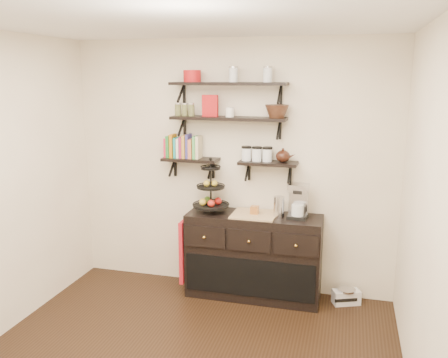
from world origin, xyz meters
TOP-DOWN VIEW (x-y plane):
  - ceiling at (0.00, 0.00)m, footprint 3.50×3.50m
  - back_wall at (0.00, 1.75)m, footprint 3.50×0.02m
  - right_wall at (1.75, 0.00)m, footprint 0.02×3.50m
  - shelf_top at (0.00, 1.62)m, footprint 1.20×0.27m
  - shelf_mid at (0.00, 1.62)m, footprint 1.20×0.27m
  - shelf_low_left at (-0.42, 1.63)m, footprint 0.60×0.25m
  - shelf_low_right at (0.42, 1.63)m, footprint 0.60×0.25m
  - cookbooks at (-0.49, 1.63)m, footprint 0.40×0.15m
  - glass_canisters at (0.30, 1.63)m, footprint 0.32×0.10m
  - sideboard at (0.30, 1.51)m, footprint 1.40×0.50m
  - fruit_stand at (-0.16, 1.52)m, footprint 0.38×0.38m
  - candle at (0.31, 1.51)m, footprint 0.08×0.08m
  - coffee_maker at (0.75, 1.54)m, footprint 0.21×0.20m
  - thermal_carafe at (0.56, 1.49)m, footprint 0.11×0.11m
  - apron at (-0.43, 1.41)m, footprint 0.04×0.29m
  - radio at (1.27, 1.58)m, footprint 0.30×0.24m
  - recipe_box at (-0.19, 1.61)m, footprint 0.16×0.07m
  - walnut_bowl at (0.50, 1.61)m, footprint 0.24×0.24m
  - ramekins at (0.02, 1.61)m, footprint 0.09×0.09m
  - teapot at (0.57, 1.63)m, footprint 0.20×0.15m
  - red_pot at (-0.39, 1.61)m, footprint 0.18×0.18m

SIDE VIEW (x-z plane):
  - radio at x=1.27m, z-range 0.00..0.16m
  - sideboard at x=0.30m, z-range -0.01..0.91m
  - apron at x=-0.43m, z-range 0.15..0.82m
  - candle at x=0.31m, z-range 0.92..1.00m
  - thermal_carafe at x=0.56m, z-range 0.90..1.12m
  - coffee_maker at x=0.75m, z-range 0.89..1.25m
  - fruit_stand at x=-0.16m, z-range 0.81..1.37m
  - back_wall at x=0.00m, z-range 0.00..2.70m
  - right_wall at x=1.75m, z-range 0.00..2.70m
  - shelf_low_left at x=-0.42m, z-range 1.31..1.54m
  - shelf_low_right at x=0.42m, z-range 1.31..1.54m
  - glass_canisters at x=0.30m, z-range 1.45..1.58m
  - teapot at x=0.57m, z-range 1.45..1.60m
  - cookbooks at x=-0.49m, z-range 1.44..1.70m
  - shelf_mid at x=0.00m, z-range 1.77..2.00m
  - ramekins at x=0.02m, z-range 1.90..2.00m
  - walnut_bowl at x=0.50m, z-range 1.90..2.03m
  - recipe_box at x=-0.19m, z-range 1.90..2.12m
  - shelf_top at x=0.00m, z-range 2.12..2.35m
  - red_pot at x=-0.39m, z-range 2.25..2.37m
  - ceiling at x=0.00m, z-range 2.69..2.71m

